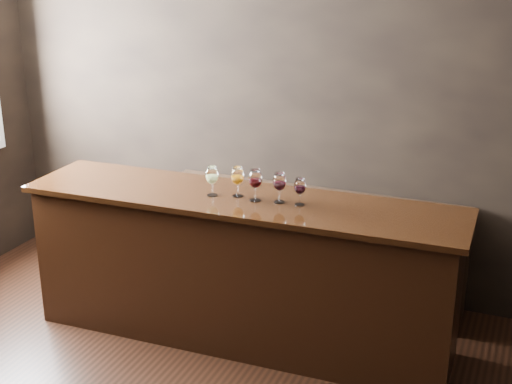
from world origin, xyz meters
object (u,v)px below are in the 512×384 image
at_px(glass_white, 212,176).
at_px(bar_counter, 241,272).
at_px(glass_red_c, 300,187).
at_px(glass_red_b, 279,182).
at_px(glass_amber, 237,176).
at_px(glass_red_a, 255,180).
at_px(back_bar_shelf, 310,246).

bearing_deg(glass_white, bar_counter, 12.08).
height_order(bar_counter, glass_red_c, glass_red_c).
height_order(bar_counter, glass_red_b, glass_red_b).
xyz_separation_m(bar_counter, glass_red_c, (0.40, 0.02, 0.65)).
relative_size(glass_amber, glass_red_a, 0.96).
bearing_deg(glass_white, glass_red_a, 3.97).
relative_size(glass_red_a, glass_red_c, 1.18).
bearing_deg(back_bar_shelf, glass_amber, -109.04).
bearing_deg(glass_amber, glass_red_a, -12.74).
height_order(back_bar_shelf, glass_amber, glass_amber).
xyz_separation_m(glass_amber, glass_red_c, (0.42, 0.00, -0.02)).
distance_m(bar_counter, glass_red_a, 0.68).
bearing_deg(glass_red_a, back_bar_shelf, 81.22).
relative_size(bar_counter, glass_red_c, 15.96).
height_order(bar_counter, back_bar_shelf, bar_counter).
distance_m(glass_amber, glass_red_c, 0.42).
bearing_deg(glass_red_c, glass_amber, -179.63).
bearing_deg(glass_amber, glass_red_c, 0.37).
bearing_deg(back_bar_shelf, bar_counter, -106.99).
distance_m(back_bar_shelf, glass_red_b, 1.05).
xyz_separation_m(back_bar_shelf, glass_amber, (-0.26, -0.74, 0.74)).
height_order(bar_counter, glass_amber, glass_amber).
relative_size(back_bar_shelf, glass_white, 11.52).
distance_m(bar_counter, glass_white, 0.69).
relative_size(bar_counter, glass_red_b, 14.34).
relative_size(bar_counter, glass_amber, 14.14).
distance_m(glass_white, glass_red_c, 0.58).
bearing_deg(glass_red_a, glass_red_b, 9.60).
bearing_deg(back_bar_shelf, glass_red_a, -98.78).
bearing_deg(bar_counter, back_bar_shelf, 71.34).
bearing_deg(back_bar_shelf, glass_red_b, -87.47).
bearing_deg(bar_counter, glass_red_a, -11.14).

